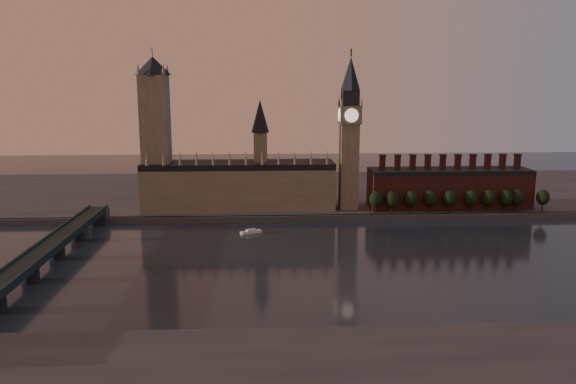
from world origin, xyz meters
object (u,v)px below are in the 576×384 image
westminster_bridge (42,256)px  victoria_tower (156,128)px  big_ben (350,132)px  river_boat (251,232)px

westminster_bridge → victoria_tower: bearing=73.4°
victoria_tower → westminster_bridge: victoria_tower is taller
big_ben → river_boat: 98.96m
victoria_tower → big_ben: size_ratio=1.01×
river_boat → big_ben: bearing=11.3°
victoria_tower → river_boat: (63.84, -52.96, -58.09)m
westminster_bridge → big_ben: bearing=34.3°
westminster_bridge → river_boat: bearing=33.2°
big_ben → westminster_bridge: 205.83m
big_ben → river_boat: size_ratio=7.96×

